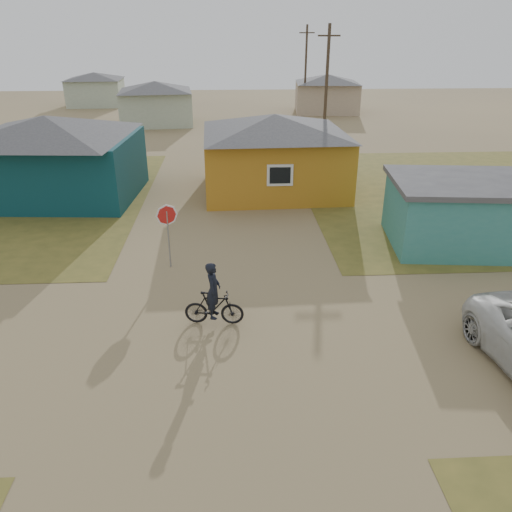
% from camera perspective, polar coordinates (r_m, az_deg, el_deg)
% --- Properties ---
extents(ground, '(120.00, 120.00, 0.00)m').
position_cam_1_polar(ground, '(13.55, -3.47, -10.44)').
color(ground, '#927C54').
extents(grass_ne, '(20.00, 18.00, 0.00)m').
position_cam_1_polar(grass_ne, '(28.83, 25.81, 6.57)').
color(grass_ne, olive).
rests_on(grass_ne, ground).
extents(house_teal, '(8.93, 7.08, 4.00)m').
position_cam_1_polar(house_teal, '(26.71, -22.45, 10.48)').
color(house_teal, '#0A333B').
rests_on(house_teal, ground).
extents(house_yellow, '(7.72, 6.76, 3.90)m').
position_cam_1_polar(house_yellow, '(25.85, 2.11, 11.76)').
color(house_yellow, '#B8791C').
rests_on(house_yellow, ground).
extents(shed_turquoise, '(6.71, 4.93, 2.60)m').
position_cam_1_polar(shed_turquoise, '(20.92, 23.53, 4.57)').
color(shed_turquoise, teal).
rests_on(shed_turquoise, ground).
extents(house_pale_west, '(7.04, 6.15, 3.60)m').
position_cam_1_polar(house_pale_west, '(45.90, -11.35, 16.85)').
color(house_pale_west, '#ADBBA0').
rests_on(house_pale_west, ground).
extents(house_beige_east, '(6.95, 6.05, 3.60)m').
position_cam_1_polar(house_beige_east, '(52.35, 8.09, 17.99)').
color(house_beige_east, tan).
rests_on(house_beige_east, ground).
extents(house_pale_north, '(6.28, 5.81, 3.40)m').
position_cam_1_polar(house_pale_north, '(59.14, -17.87, 17.76)').
color(house_pale_north, '#ADBBA0').
rests_on(house_pale_north, ground).
extents(utility_pole_near, '(1.40, 0.20, 8.00)m').
position_cam_1_polar(utility_pole_near, '(33.88, 8.02, 18.31)').
color(utility_pole_near, '#423427').
rests_on(utility_pole_near, ground).
extents(utility_pole_far, '(1.40, 0.20, 8.00)m').
position_cam_1_polar(utility_pole_far, '(49.76, 5.69, 20.41)').
color(utility_pole_far, '#423427').
rests_on(utility_pole_far, ground).
extents(stop_sign, '(0.76, 0.07, 2.34)m').
position_cam_1_polar(stop_sign, '(17.41, -10.11, 3.93)').
color(stop_sign, gray).
rests_on(stop_sign, ground).
extents(cyclist, '(1.74, 0.67, 1.92)m').
position_cam_1_polar(cyclist, '(14.24, -4.85, -5.27)').
color(cyclist, black).
rests_on(cyclist, ground).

